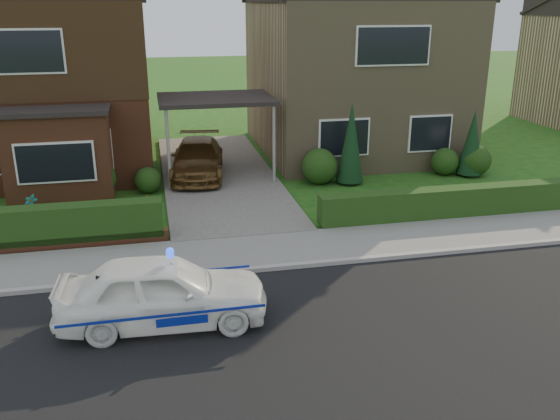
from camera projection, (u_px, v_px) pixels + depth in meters
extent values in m
plane|color=#175015|center=(292.00, 343.00, 10.56)|extent=(120.00, 120.00, 0.00)
cube|color=black|center=(292.00, 343.00, 10.56)|extent=(60.00, 6.00, 0.02)
cube|color=#9E9993|center=(260.00, 269.00, 13.36)|extent=(60.00, 0.16, 0.12)
cube|color=slate|center=(252.00, 252.00, 14.33)|extent=(60.00, 2.00, 0.10)
cube|color=#666059|center=(218.00, 175.00, 20.68)|extent=(3.80, 12.00, 0.12)
cube|color=brown|center=(45.00, 86.00, 21.33)|extent=(7.20, 8.00, 5.80)
cube|color=white|center=(86.00, 150.00, 18.44)|extent=(1.60, 0.08, 1.30)
cube|color=white|center=(18.00, 52.00, 17.13)|extent=(2.60, 0.08, 1.30)
cube|color=black|center=(40.00, 44.00, 20.85)|extent=(7.26, 8.06, 2.90)
cube|color=brown|center=(59.00, 158.00, 17.69)|extent=(3.00, 1.40, 2.70)
cube|color=black|center=(53.00, 111.00, 17.22)|extent=(3.20, 1.60, 0.14)
cube|color=#937D5A|center=(352.00, 78.00, 23.68)|extent=(7.20, 8.00, 5.80)
cube|color=white|center=(344.00, 138.00, 20.15)|extent=(1.80, 0.08, 1.30)
cube|color=white|center=(430.00, 133.00, 20.79)|extent=(1.60, 0.08, 1.30)
cube|color=white|center=(393.00, 46.00, 19.48)|extent=(2.60, 0.08, 1.30)
cube|color=black|center=(216.00, 99.00, 19.81)|extent=(3.80, 3.00, 0.14)
cylinder|color=gray|center=(168.00, 150.00, 18.62)|extent=(0.10, 0.10, 2.70)
cylinder|color=gray|center=(274.00, 145.00, 19.31)|extent=(0.10, 0.10, 2.70)
cube|color=brown|center=(6.00, 248.00, 14.21)|extent=(7.70, 0.25, 0.36)
cube|color=#173611|center=(8.00, 252.00, 14.41)|extent=(7.50, 0.55, 0.90)
cube|color=#173611|center=(447.00, 218.00, 16.67)|extent=(7.50, 0.55, 0.80)
sphere|color=#173611|center=(94.00, 178.00, 18.11)|extent=(1.32, 1.32, 1.32)
sphere|color=#173611|center=(148.00, 180.00, 18.79)|extent=(0.84, 0.84, 0.84)
sphere|color=#173611|center=(319.00, 166.00, 19.68)|extent=(1.20, 1.20, 1.20)
sphere|color=#173611|center=(445.00, 162.00, 20.74)|extent=(0.96, 0.96, 0.96)
sphere|color=#173611|center=(475.00, 160.00, 20.65)|extent=(1.08, 1.08, 1.08)
cone|color=black|center=(351.00, 146.00, 19.46)|extent=(0.90, 0.90, 2.60)
cone|color=black|center=(472.00, 145.00, 20.42)|extent=(0.90, 0.90, 2.20)
imported|color=white|center=(163.00, 292.00, 11.01)|extent=(1.79, 3.97, 1.32)
sphere|color=#193FF2|center=(171.00, 254.00, 10.80)|extent=(0.17, 0.17, 0.17)
cube|color=navy|center=(164.00, 315.00, 10.30)|extent=(3.57, 0.02, 0.05)
cube|color=navy|center=(161.00, 276.00, 11.75)|extent=(3.57, 0.02, 0.05)
ellipsoid|color=black|center=(100.00, 287.00, 10.61)|extent=(0.22, 0.17, 0.21)
sphere|color=white|center=(101.00, 289.00, 10.56)|extent=(0.11, 0.11, 0.11)
sphere|color=black|center=(100.00, 280.00, 10.55)|extent=(0.13, 0.13, 0.13)
cone|color=black|center=(97.00, 277.00, 10.52)|extent=(0.04, 0.04, 0.05)
cone|color=black|center=(103.00, 277.00, 10.54)|extent=(0.04, 0.04, 0.05)
imported|color=brown|center=(198.00, 158.00, 20.20)|extent=(2.22, 4.34, 1.20)
imported|color=gray|center=(32.00, 208.00, 16.41)|extent=(0.45, 0.38, 0.72)
imported|color=gray|center=(143.00, 209.00, 16.34)|extent=(0.53, 0.52, 0.75)
imported|color=gray|center=(145.00, 218.00, 15.52)|extent=(0.54, 0.54, 0.80)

